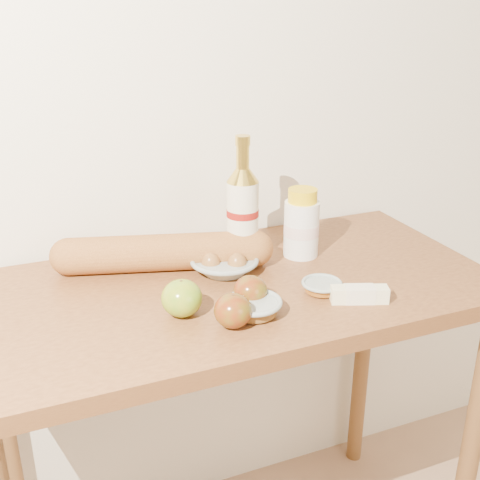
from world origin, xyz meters
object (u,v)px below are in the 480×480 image
Objects in this scene: bourbon_bottle at (243,213)px; baguette at (163,252)px; egg_bowl at (224,263)px; cream_bottle at (301,225)px; table at (235,330)px.

baguette is (-0.19, 0.03, -0.08)m from bourbon_bottle.
bourbon_bottle is 0.59× the size of baguette.
cream_bottle is at bearing 5.59° from egg_bowl.
cream_bottle reaches higher than egg_bowl.
table is 0.16m from egg_bowl.
bourbon_bottle is at bearing -172.13° from cream_bottle.
table is 0.25m from baguette.
baguette is (-0.13, 0.07, 0.02)m from egg_bowl.
baguette is at bearing 133.47° from table.
bourbon_bottle reaches higher than table.
cream_bottle reaches higher than baguette.
table is at bearing -144.76° from cream_bottle.
baguette is at bearing -179.81° from bourbon_bottle.
table is 3.77× the size of bourbon_bottle.
egg_bowl is at bearing 89.54° from table.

